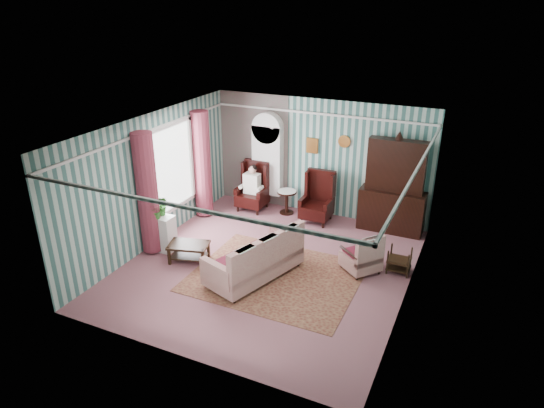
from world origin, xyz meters
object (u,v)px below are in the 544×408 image
at_px(wingback_left, 252,187).
at_px(wingback_right, 317,198).
at_px(dresser_hutch, 394,184).
at_px(round_side_table, 287,202).
at_px(sofa, 254,252).
at_px(seated_woman, 252,188).
at_px(floral_armchair, 361,251).
at_px(bookcase, 267,165).
at_px(coffee_table, 189,252).
at_px(plant_stand, 162,233).
at_px(nest_table, 399,260).

bearing_deg(wingback_left, wingback_right, 0.00).
relative_size(dresser_hutch, wingback_left, 1.89).
bearing_deg(round_side_table, sofa, -78.71).
relative_size(seated_woman, floral_armchair, 1.33).
height_order(bookcase, dresser_hutch, dresser_hutch).
height_order(bookcase, round_side_table, bookcase).
bearing_deg(round_side_table, coffee_table, -106.24).
bearing_deg(seated_woman, dresser_hutch, 4.41).
xyz_separation_m(dresser_hutch, wingback_left, (-3.50, -0.27, -0.55)).
relative_size(round_side_table, plant_stand, 0.75).
height_order(seated_woman, plant_stand, seated_woman).
xyz_separation_m(bookcase, sofa, (1.26, -3.30, -0.57)).
bearing_deg(wingback_right, plant_stand, -132.84).
relative_size(wingback_left, plant_stand, 1.56).
distance_m(nest_table, plant_stand, 5.02).
relative_size(wingback_left, seated_woman, 1.06).
bearing_deg(seated_woman, plant_stand, -106.22).
distance_m(wingback_right, coffee_table, 3.44).
xyz_separation_m(wingback_left, plant_stand, (-0.80, -2.75, -0.22)).
bearing_deg(dresser_hutch, nest_table, -72.61).
relative_size(seated_woman, nest_table, 2.19).
xyz_separation_m(bookcase, round_side_table, (0.65, -0.24, -0.82)).
height_order(wingback_right, nest_table, wingback_right).
height_order(dresser_hutch, seated_woman, dresser_hutch).
distance_m(bookcase, nest_table, 4.37).
bearing_deg(dresser_hutch, wingback_right, -171.23).
bearing_deg(sofa, wingback_left, 45.71).
bearing_deg(floral_armchair, seated_woman, 100.46).
xyz_separation_m(wingback_right, round_side_table, (-0.85, 0.15, -0.33)).
bearing_deg(coffee_table, floral_armchair, 18.24).
height_order(bookcase, wingback_left, bookcase).
relative_size(plant_stand, coffee_table, 0.98).
bearing_deg(wingback_right, floral_armchair, -48.67).
xyz_separation_m(round_side_table, coffee_table, (-0.90, -3.08, -0.10)).
distance_m(bookcase, coffee_table, 3.46).
distance_m(round_side_table, plant_stand, 3.36).
height_order(bookcase, seated_woman, bookcase).
bearing_deg(coffee_table, plant_stand, 167.01).
xyz_separation_m(bookcase, wingback_left, (-0.25, -0.39, -0.50)).
bearing_deg(seated_woman, round_side_table, 9.46).
distance_m(wingback_left, round_side_table, 0.97).
bearing_deg(nest_table, dresser_hutch, 107.39).
height_order(round_side_table, coffee_table, round_side_table).
bearing_deg(wingback_right, wingback_left, 180.00).
relative_size(wingback_right, sofa, 0.62).
relative_size(wingback_right, round_side_table, 2.08).
bearing_deg(coffee_table, wingback_right, 59.22).
xyz_separation_m(dresser_hutch, round_side_table, (-2.60, -0.12, -0.88)).
bearing_deg(wingback_right, sofa, -94.70).
xyz_separation_m(dresser_hutch, seated_woman, (-3.50, -0.27, -0.59)).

